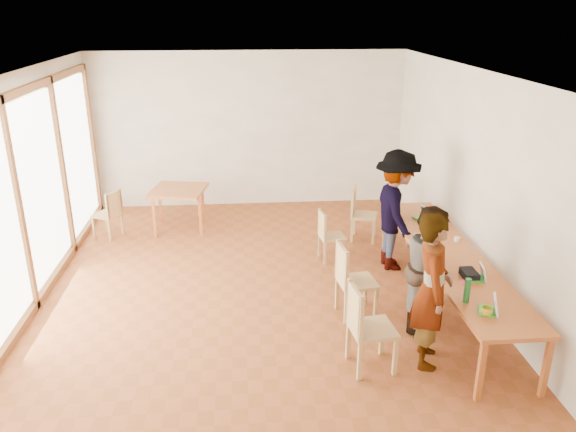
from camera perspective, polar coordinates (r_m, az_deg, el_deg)
name	(u,v)px	position (r m, az deg, el deg)	size (l,w,h in m)	color
ground	(257,299)	(7.79, -3.13, -8.42)	(8.00, 8.00, 0.00)	brown
wall_back	(249,130)	(11.05, -3.97, 8.68)	(6.00, 0.10, 3.00)	silver
wall_front	(274,402)	(3.62, -1.41, -18.36)	(6.00, 0.10, 3.00)	silver
wall_right	(483,189)	(7.84, 19.15, 2.58)	(0.10, 8.00, 3.00)	silver
window_wall	(16,202)	(7.71, -25.93, 1.32)	(0.10, 8.00, 3.00)	white
ceiling	(253,73)	(6.85, -3.63, 14.26)	(6.00, 8.00, 0.04)	white
communal_table	(449,257)	(7.62, 16.04, -4.01)	(0.80, 4.00, 0.75)	#BD642A
side_table	(178,193)	(10.08, -11.08, 2.28)	(0.90, 0.90, 0.75)	#BD642A
chair_near	(364,319)	(6.18, 7.68, -10.35)	(0.52, 0.52, 0.53)	tan
chair_mid	(349,273)	(7.16, 6.26, -5.80)	(0.51, 0.51, 0.52)	tan
chair_far	(327,231)	(8.73, 4.01, -1.50)	(0.43, 0.43, 0.43)	tan
chair_empty	(359,208)	(9.57, 7.19, 0.78)	(0.53, 0.53, 0.48)	tan
chair_spare	(110,209)	(10.04, -17.59, 0.67)	(0.53, 0.53, 0.45)	tan
person_near	(432,290)	(6.31, 14.40, -7.28)	(0.65, 0.43, 1.78)	gray
person_mid	(430,268)	(7.04, 14.19, -5.15)	(0.77, 0.60, 1.58)	gray
person_far	(396,210)	(8.49, 10.90, 0.55)	(1.18, 0.68, 1.83)	gray
laptop_near	(491,308)	(6.33, 19.95, -8.76)	(0.27, 0.28, 0.19)	green
laptop_mid	(479,275)	(7.00, 18.83, -5.71)	(0.23, 0.25, 0.19)	green
laptop_far	(423,216)	(8.69, 13.59, 0.03)	(0.27, 0.28, 0.20)	green
yellow_mug	(487,311)	(6.26, 19.55, -9.12)	(0.12, 0.12, 0.09)	gold
green_bottle	(467,290)	(6.40, 17.74, -7.22)	(0.07, 0.07, 0.28)	#1E7134
clear_glass	(435,223)	(8.46, 14.73, -0.71)	(0.07, 0.07, 0.09)	silver
condiment_cup	(457,239)	(8.00, 16.79, -2.29)	(0.08, 0.08, 0.06)	white
pink_phone	(463,282)	(6.88, 17.37, -6.42)	(0.05, 0.10, 0.01)	#F7465C
black_pouch	(469,274)	(7.00, 17.94, -5.65)	(0.16, 0.26, 0.09)	black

